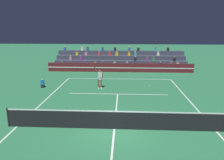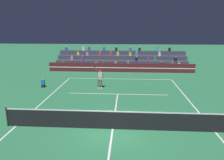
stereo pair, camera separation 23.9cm
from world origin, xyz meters
name	(u,v)px [view 2 (the right image)]	position (x,y,z in m)	size (l,w,h in m)	color
ground_plane	(113,129)	(0.00, 0.00, 0.00)	(120.00, 120.00, 0.00)	#2D7A4C
court_lines	(113,129)	(0.00, 0.00, 0.00)	(11.10, 23.90, 0.01)	white
tennis_net	(113,120)	(0.00, 0.00, 0.54)	(12.00, 0.10, 1.10)	black
sponsor_banner_wall	(121,68)	(0.00, 15.61, 0.55)	(18.00, 0.26, 1.10)	#51191E
bleacher_stand	(121,61)	(0.00, 18.77, 0.84)	(17.46, 3.80, 2.83)	#383D4C
ball_kid_courtside	(43,84)	(-7.00, 8.10, 0.33)	(0.30, 0.36, 0.84)	black
tennis_player	(100,78)	(-1.69, 8.09, 0.99)	(1.03, 0.46, 2.46)	brown
tennis_ball	(150,86)	(2.97, 9.22, 0.03)	(0.07, 0.07, 0.07)	#C6DB33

